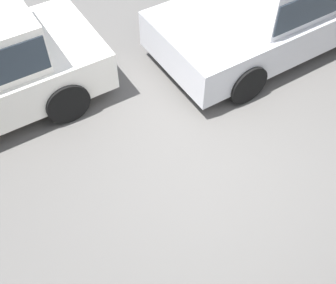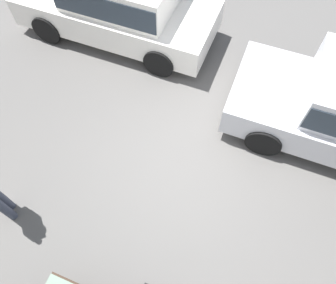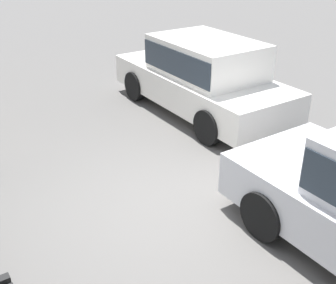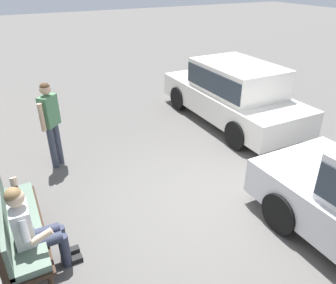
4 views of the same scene
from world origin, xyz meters
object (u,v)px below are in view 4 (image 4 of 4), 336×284
(person_on_phone, at_px, (32,228))
(pedestrian_standing, at_px, (50,119))
(parked_car_mid, at_px, (234,91))
(bench, at_px, (12,223))

(person_on_phone, distance_m, pedestrian_standing, 2.72)
(parked_car_mid, bearing_deg, person_on_phone, 117.79)
(pedestrian_standing, bearing_deg, parked_car_mid, -88.41)
(person_on_phone, distance_m, parked_car_mid, 5.85)
(bench, height_order, parked_car_mid, parked_car_mid)
(bench, distance_m, pedestrian_standing, 2.46)
(parked_car_mid, bearing_deg, pedestrian_standing, 91.59)
(bench, relative_size, pedestrian_standing, 1.11)
(person_on_phone, relative_size, parked_car_mid, 0.32)
(bench, xyz_separation_m, parked_car_mid, (2.35, -5.39, 0.26))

